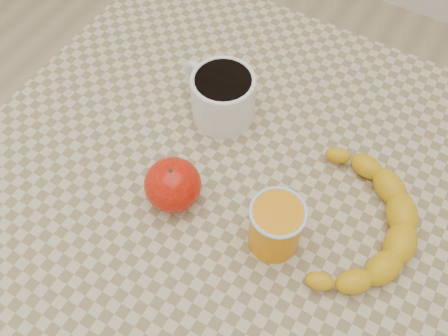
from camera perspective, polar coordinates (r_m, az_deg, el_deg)
The scene contains 6 objects.
ground at distance 1.47m, azimuth -0.00°, elevation -16.36°, with size 3.00×3.00×0.00m, color tan.
table at distance 0.85m, azimuth -0.00°, elevation -3.83°, with size 0.80×0.80×0.75m.
coffee_mug at distance 0.81m, azimuth -0.25°, elevation 8.37°, with size 0.15×0.13×0.09m.
orange_juice_glass at distance 0.69m, azimuth 5.93°, elevation -6.60°, with size 0.08×0.08×0.09m.
apple at distance 0.73m, azimuth -5.87°, elevation -1.90°, with size 0.10×0.10×0.08m.
banana at distance 0.74m, azimuth 15.22°, elevation -6.01°, with size 0.23×0.30×0.04m, color gold, non-canonical shape.
Camera 1 is at (0.21, -0.35, 1.41)m, focal length 40.00 mm.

